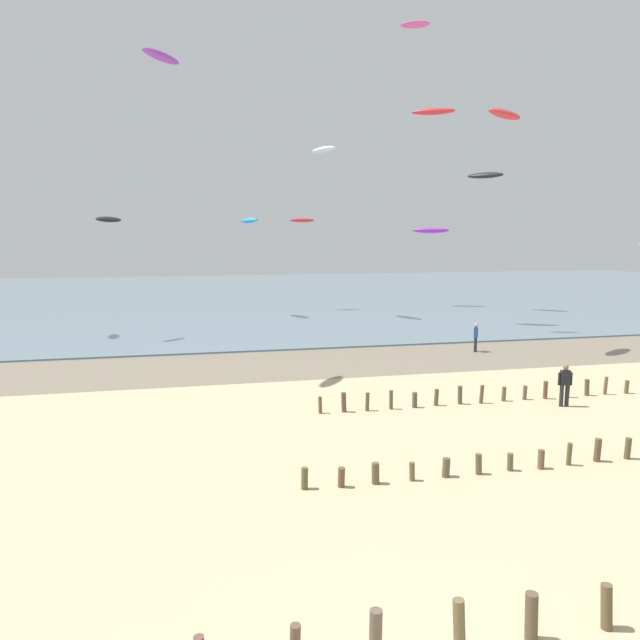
# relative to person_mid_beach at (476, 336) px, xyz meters

# --- Properties ---
(wet_sand_strip) EXTENTS (120.00, 7.50, 0.01)m
(wet_sand_strip) POSITION_rel_person_mid_beach_xyz_m (-13.09, -0.98, -0.91)
(wet_sand_strip) COLOR #7A6D59
(wet_sand_strip) RESTS_ON ground
(sea) EXTENTS (160.00, 70.00, 0.10)m
(sea) POSITION_rel_person_mid_beach_xyz_m (-13.09, 37.77, -0.87)
(sea) COLOR slate
(sea) RESTS_ON ground
(groyne_near) EXTENTS (12.55, 0.33, 1.06)m
(groyne_near) POSITION_rel_person_mid_beach_xyz_m (-10.50, -23.49, -0.47)
(groyne_near) COLOR brown
(groyne_near) RESTS_ON ground
(groyne_mid) EXTENTS (12.35, 0.36, 0.72)m
(groyne_mid) POSITION_rel_person_mid_beach_xyz_m (-7.57, -16.80, -0.62)
(groyne_mid) COLOR brown
(groyne_mid) RESTS_ON ground
(groyne_far) EXTENTS (16.79, 0.31, 0.79)m
(groyne_far) POSITION_rel_person_mid_beach_xyz_m (-3.32, -10.10, -0.57)
(groyne_far) COLOR brown
(groyne_far) RESTS_ON ground
(person_mid_beach) EXTENTS (0.35, 0.53, 1.71)m
(person_mid_beach) POSITION_rel_person_mid_beach_xyz_m (0.00, 0.00, 0.00)
(person_mid_beach) COLOR #232328
(person_mid_beach) RESTS_ON ground
(person_by_waterline) EXTENTS (0.56, 0.30, 1.71)m
(person_by_waterline) POSITION_rel_person_mid_beach_xyz_m (-1.93, -11.29, 0.00)
(person_by_waterline) COLOR #232328
(person_by_waterline) RESTS_ON ground
(kite_aloft_0) EXTENTS (3.65, 2.15, 0.56)m
(kite_aloft_0) POSITION_rel_person_mid_beach_xyz_m (6.36, 21.90, 6.47)
(kite_aloft_0) COLOR purple
(kite_aloft_1) EXTENTS (1.87, 2.84, 0.65)m
(kite_aloft_1) POSITION_rel_person_mid_beach_xyz_m (-11.39, 18.22, 7.22)
(kite_aloft_1) COLOR #2384D1
(kite_aloft_3) EXTENTS (2.29, 0.78, 0.43)m
(kite_aloft_3) POSITION_rel_person_mid_beach_xyz_m (-6.23, 21.86, 7.34)
(kite_aloft_3) COLOR red
(kite_aloft_5) EXTENTS (1.84, 1.72, 0.52)m
(kite_aloft_5) POSITION_rel_person_mid_beach_xyz_m (-21.36, 8.71, 6.95)
(kite_aloft_5) COLOR black
(kite_aloft_7) EXTENTS (2.08, 1.39, 0.54)m
(kite_aloft_7) POSITION_rel_person_mid_beach_xyz_m (-1.10, 7.97, 19.96)
(kite_aloft_7) COLOR #E54C99
(kite_aloft_8) EXTENTS (3.22, 2.53, 0.77)m
(kite_aloft_8) POSITION_rel_person_mid_beach_xyz_m (1.37, 0.15, 12.76)
(kite_aloft_8) COLOR red
(kite_aloft_9) EXTENTS (2.09, 2.44, 0.53)m
(kite_aloft_9) POSITION_rel_person_mid_beach_xyz_m (-17.40, -2.91, 13.85)
(kite_aloft_9) COLOR purple
(kite_aloft_10) EXTENTS (3.13, 3.01, 0.76)m
(kite_aloft_10) POSITION_rel_person_mid_beach_xyz_m (9.70, 17.86, 11.28)
(kite_aloft_10) COLOR black
(kite_aloft_11) EXTENTS (3.35, 2.41, 0.65)m
(kite_aloft_11) POSITION_rel_person_mid_beach_xyz_m (1.57, 10.82, 15.03)
(kite_aloft_11) COLOR red
(kite_aloft_12) EXTENTS (2.04, 3.25, 0.55)m
(kite_aloft_12) POSITION_rel_person_mid_beach_xyz_m (-5.45, 16.43, 12.82)
(kite_aloft_12) COLOR white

